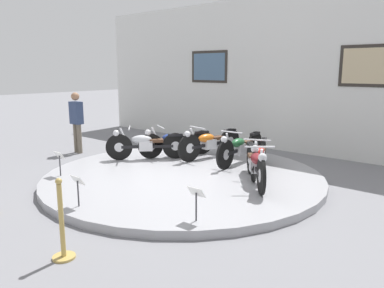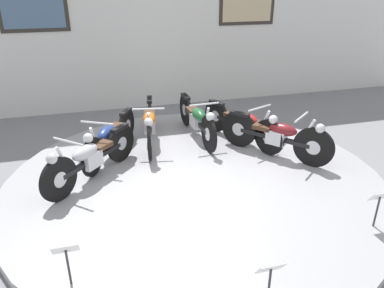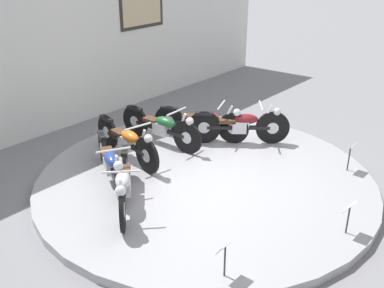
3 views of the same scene
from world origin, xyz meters
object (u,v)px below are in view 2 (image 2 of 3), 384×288
object	(u,v)px
motorcycle_maroon	(277,135)
motorcycle_red	(243,123)
info_placard_front_left	(66,255)
info_placard_front_right	(379,201)
motorcycle_green	(197,118)
info_placard_front_centre	(270,274)
motorcycle_blue	(110,137)
motorcycle_silver	(90,157)
motorcycle_orange	(150,123)

from	to	relation	value
motorcycle_maroon	motorcycle_red	bearing A→B (deg)	115.39
info_placard_front_left	info_placard_front_right	size ratio (longest dim) A/B	1.00
motorcycle_green	motorcycle_maroon	world-z (taller)	motorcycle_maroon
info_placard_front_centre	motorcycle_red	bearing A→B (deg)	71.55
motorcycle_blue	motorcycle_maroon	world-z (taller)	motorcycle_maroon
motorcycle_silver	motorcycle_blue	size ratio (longest dim) A/B	0.85
motorcycle_silver	info_placard_front_right	distance (m)	3.94
motorcycle_orange	motorcycle_green	xyz separation A→B (m)	(0.89, -0.00, -0.00)
motorcycle_silver	motorcycle_green	xyz separation A→B (m)	(1.96, 1.12, 0.01)
motorcycle_orange	motorcycle_blue	bearing A→B (deg)	-150.38
motorcycle_silver	motorcycle_maroon	world-z (taller)	motorcycle_maroon
info_placard_front_left	motorcycle_maroon	bearing A→B (deg)	32.52
motorcycle_blue	info_placard_front_left	xyz separation A→B (m)	(-0.61, -2.81, -0.01)
motorcycle_silver	motorcycle_green	world-z (taller)	motorcycle_green
motorcycle_red	motorcycle_maroon	bearing A→B (deg)	-64.61
motorcycle_red	info_placard_front_centre	distance (m)	3.75
motorcycle_maroon	info_placard_front_right	world-z (taller)	motorcycle_maroon
motorcycle_silver	motorcycle_orange	size ratio (longest dim) A/B	0.75
motorcycle_green	info_placard_front_left	world-z (taller)	motorcycle_green
motorcycle_red	info_placard_front_centre	bearing A→B (deg)	-108.45
motorcycle_silver	info_placard_front_right	world-z (taller)	motorcycle_silver
motorcycle_maroon	motorcycle_green	bearing A→B (deg)	133.87
motorcycle_orange	info_placard_front_centre	bearing A→B (deg)	-83.57
info_placard_front_centre	motorcycle_blue	bearing A→B (deg)	108.50
info_placard_front_right	info_placard_front_centre	bearing A→B (deg)	-157.26
info_placard_front_centre	info_placard_front_right	xyz separation A→B (m)	(1.80, 0.75, 0.00)
motorcycle_orange	info_placard_front_left	xyz separation A→B (m)	(-1.35, -3.23, -0.02)
info_placard_front_right	motorcycle_red	bearing A→B (deg)	102.30
motorcycle_green	info_placard_front_centre	size ratio (longest dim) A/B	3.91
motorcycle_red	info_placard_front_left	bearing A→B (deg)	-136.79
motorcycle_red	info_placard_front_right	bearing A→B (deg)	-77.70
motorcycle_orange	motorcycle_maroon	world-z (taller)	motorcycle_maroon
info_placard_front_left	motorcycle_silver	bearing A→B (deg)	82.46
motorcycle_orange	motorcycle_red	world-z (taller)	motorcycle_orange
motorcycle_silver	info_placard_front_left	world-z (taller)	motorcycle_silver
motorcycle_orange	motorcycle_green	world-z (taller)	motorcycle_orange
motorcycle_blue	motorcycle_green	distance (m)	1.69
info_placard_front_left	info_placard_front_right	distance (m)	3.60
motorcycle_green	motorcycle_maroon	bearing A→B (deg)	-46.13
motorcycle_red	motorcycle_maroon	size ratio (longest dim) A/B	1.16
motorcycle_orange	motorcycle_green	distance (m)	0.89
motorcycle_maroon	info_placard_front_left	xyz separation A→B (m)	(-3.32, -2.11, -0.03)
motorcycle_green	info_placard_front_centre	distance (m)	4.01
motorcycle_silver	motorcycle_red	distance (m)	2.80
motorcycle_blue	motorcycle_silver	bearing A→B (deg)	-115.29
info_placard_front_left	info_placard_front_right	xyz separation A→B (m)	(3.60, 0.00, 0.00)
motorcycle_red	info_placard_front_left	size ratio (longest dim) A/B	3.60
info_placard_front_centre	info_placard_front_right	bearing A→B (deg)	22.74
motorcycle_silver	info_placard_front_right	xyz separation A→B (m)	(3.32, -2.11, -0.01)
motorcycle_orange	info_placard_front_left	distance (m)	3.50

